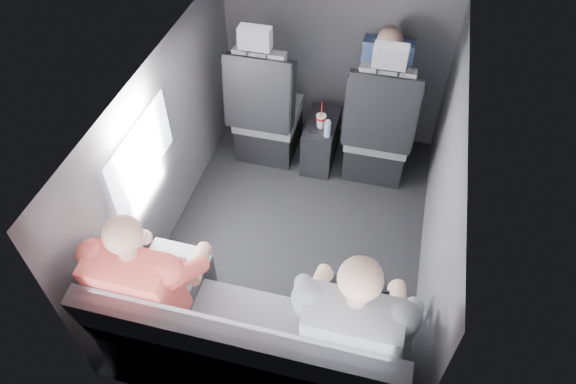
% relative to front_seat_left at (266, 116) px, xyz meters
% --- Properties ---
extents(floor, '(2.60, 2.60, 0.00)m').
position_rel_front_seat_left_xyz_m(floor, '(0.45, -0.84, -0.40)').
color(floor, black).
rests_on(floor, ground).
extents(ceiling, '(2.60, 2.60, 0.00)m').
position_rel_front_seat_left_xyz_m(ceiling, '(0.45, -0.84, 0.95)').
color(ceiling, '#B2B2AD').
rests_on(ceiling, panel_back).
extents(panel_left, '(0.02, 2.60, 1.35)m').
position_rel_front_seat_left_xyz_m(panel_left, '(-0.45, -0.84, 0.27)').
color(panel_left, '#56565B').
rests_on(panel_left, floor).
extents(panel_right, '(0.02, 2.60, 1.35)m').
position_rel_front_seat_left_xyz_m(panel_right, '(1.35, -0.84, 0.27)').
color(panel_right, '#56565B').
rests_on(panel_right, floor).
extents(panel_front, '(1.80, 0.02, 1.35)m').
position_rel_front_seat_left_xyz_m(panel_front, '(0.45, 0.46, 0.27)').
color(panel_front, '#56565B').
rests_on(panel_front, floor).
extents(panel_back, '(1.80, 0.02, 1.35)m').
position_rel_front_seat_left_xyz_m(panel_back, '(0.45, -2.14, 0.27)').
color(panel_back, '#56565B').
rests_on(panel_back, floor).
extents(side_window, '(0.02, 0.75, 0.42)m').
position_rel_front_seat_left_xyz_m(side_window, '(-0.43, -1.14, 0.50)').
color(side_window, white).
rests_on(side_window, panel_left).
extents(seatbelt, '(0.35, 0.11, 0.59)m').
position_rel_front_seat_left_xyz_m(seatbelt, '(0.90, -0.17, 0.40)').
color(seatbelt, black).
rests_on(seatbelt, front_seat_right).
extents(front_seat_left, '(0.52, 0.58, 1.26)m').
position_rel_front_seat_left_xyz_m(front_seat_left, '(0.00, 0.00, 0.00)').
color(front_seat_left, black).
rests_on(front_seat_left, floor).
extents(front_seat_right, '(0.52, 0.58, 1.26)m').
position_rel_front_seat_left_xyz_m(front_seat_right, '(0.90, 0.00, 0.00)').
color(front_seat_right, black).
rests_on(front_seat_right, floor).
extents(center_console, '(0.24, 0.48, 0.41)m').
position_rel_front_seat_left_xyz_m(center_console, '(0.45, 0.04, -0.20)').
color(center_console, black).
rests_on(center_console, floor).
extents(rear_bench, '(1.60, 0.57, 0.92)m').
position_rel_front_seat_left_xyz_m(rear_bench, '(0.45, -1.90, -0.09)').
color(rear_bench, '#5A5A5E').
rests_on(rear_bench, floor).
extents(soda_cup, '(0.08, 0.08, 0.24)m').
position_rel_front_seat_left_xyz_m(soda_cup, '(0.45, -0.02, 0.06)').
color(soda_cup, white).
rests_on(soda_cup, center_console).
extents(water_bottle, '(0.05, 0.05, 0.15)m').
position_rel_front_seat_left_xyz_m(water_bottle, '(0.52, -0.12, 0.07)').
color(water_bottle, '#ABC8E8').
rests_on(water_bottle, center_console).
extents(laptop_white, '(0.33, 0.31, 0.24)m').
position_rel_front_seat_left_xyz_m(laptop_white, '(-0.08, -1.67, 0.23)').
color(laptop_white, silver).
rests_on(laptop_white, passenger_rear_left).
extents(laptop_black, '(0.35, 0.34, 0.23)m').
position_rel_front_seat_left_xyz_m(laptop_black, '(0.97, -1.64, 0.23)').
color(laptop_black, black).
rests_on(laptop_black, passenger_rear_right).
extents(passenger_rear_left, '(0.52, 0.64, 1.25)m').
position_rel_front_seat_left_xyz_m(passenger_rear_left, '(-0.10, -1.81, 0.24)').
color(passenger_rear_left, '#313136').
rests_on(passenger_rear_left, rear_bench).
extents(passenger_rear_right, '(0.55, 0.66, 1.30)m').
position_rel_front_seat_left_xyz_m(passenger_rear_right, '(0.97, -1.81, 0.26)').
color(passenger_rear_right, navy).
rests_on(passenger_rear_right, rear_bench).
extents(passenger_front_right, '(0.37, 0.37, 0.71)m').
position_rel_front_seat_left_xyz_m(passenger_front_right, '(0.87, 0.26, 0.34)').
color(passenger_front_right, navy).
rests_on(passenger_front_right, front_seat_right).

